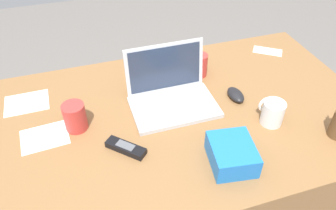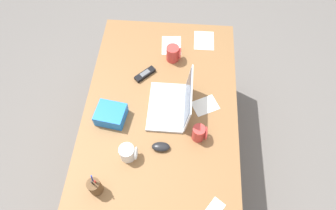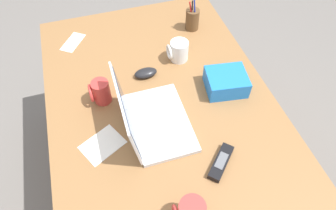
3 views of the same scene
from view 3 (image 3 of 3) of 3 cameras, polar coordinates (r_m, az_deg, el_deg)
name	(u,v)px [view 3 (image 3 of 3)]	position (r m, az deg, el deg)	size (l,w,h in m)	color
ground_plane	(167,185)	(1.84, -0.22, -14.90)	(6.00, 6.00, 0.00)	slate
desk	(167,156)	(1.52, -0.26, -9.71)	(1.53, 0.93, 0.70)	olive
laptop	(150,119)	(1.16, -3.47, -2.67)	(0.34, 0.25, 0.22)	silver
computer_mouse	(146,73)	(1.36, -4.24, 6.05)	(0.06, 0.10, 0.03)	black
coffee_mug_tall	(178,51)	(1.41, 1.99, 10.19)	(0.08, 0.10, 0.10)	white
coffee_mug_spare	(100,92)	(1.26, -12.67, 2.44)	(0.08, 0.08, 0.11)	#C63833
cordless_phone	(221,162)	(1.12, 10.00, -10.59)	(0.14, 0.14, 0.03)	black
pen_holder	(192,19)	(1.59, 4.62, 15.87)	(0.07, 0.07, 0.18)	brown
snack_bag	(226,82)	(1.31, 10.93, 4.32)	(0.14, 0.17, 0.08)	blue
paper_note_left	(73,42)	(1.60, -17.53, 11.25)	(0.14, 0.07, 0.00)	white
paper_note_front	(103,145)	(1.17, -12.28, -7.35)	(0.11, 0.15, 0.00)	white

